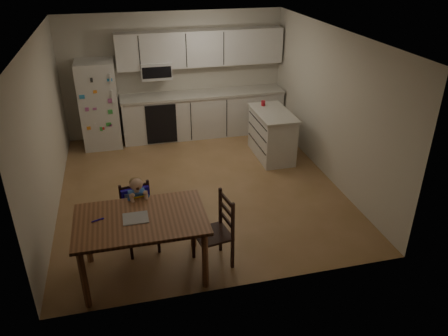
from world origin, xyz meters
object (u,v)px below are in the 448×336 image
(dining_table, at_px, (141,226))
(chair_side, at_px, (219,226))
(refrigerator, at_px, (99,105))
(chair_booster, at_px, (138,205))
(red_cup, at_px, (263,103))
(kitchen_island, at_px, (272,134))

(dining_table, bearing_deg, chair_side, 1.07)
(refrigerator, relative_size, chair_booster, 1.60)
(refrigerator, distance_m, red_cup, 3.19)
(refrigerator, bearing_deg, red_cup, -17.10)
(kitchen_island, bearing_deg, chair_booster, -139.31)
(kitchen_island, height_order, chair_side, chair_side)
(refrigerator, relative_size, kitchen_island, 1.41)
(refrigerator, distance_m, dining_table, 4.18)
(red_cup, relative_size, chair_booster, 0.09)
(kitchen_island, height_order, dining_table, kitchen_island)
(chair_booster, bearing_deg, chair_side, -39.26)
(refrigerator, bearing_deg, chair_booster, -82.28)
(refrigerator, bearing_deg, chair_side, -70.83)
(red_cup, bearing_deg, dining_table, -128.55)
(kitchen_island, xyz_separation_m, chair_side, (-1.68, -2.81, 0.09))
(chair_side, bearing_deg, dining_table, -98.66)
(red_cup, bearing_deg, kitchen_island, -80.10)
(refrigerator, distance_m, kitchen_island, 3.41)
(dining_table, xyz_separation_m, chair_booster, (-0.01, 0.57, -0.06))
(red_cup, xyz_separation_m, chair_booster, (-2.57, -2.65, -0.30))
(refrigerator, relative_size, dining_table, 1.12)
(kitchen_island, distance_m, chair_booster, 3.48)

